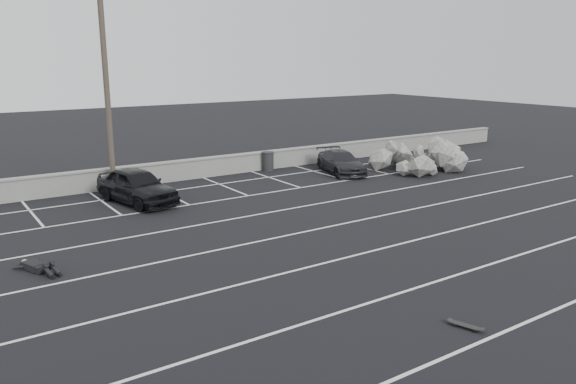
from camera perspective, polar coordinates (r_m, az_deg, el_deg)
ground at (r=18.75m, az=7.24°, el=-6.31°), size 120.00×120.00×0.00m
seawall at (r=30.17m, az=-10.47°, el=2.27°), size 50.00×0.45×1.06m
stall_lines at (r=22.03m, az=-0.48°, el=-3.15°), size 36.00×20.05×0.01m
car_left at (r=25.76m, az=-15.11°, el=0.63°), size 2.78×4.87×1.56m
car_right at (r=31.55m, az=5.40°, el=3.05°), size 2.85×4.53×1.22m
utility_pole at (r=27.53m, az=-17.95°, el=10.10°), size 1.31×0.26×9.84m
trash_bin at (r=32.09m, az=-2.05°, el=3.16°), size 0.81×0.81×1.08m
riprap_pile at (r=33.16m, az=14.31°, el=3.34°), size 5.81×4.64×1.81m
person at (r=18.92m, az=-24.46°, el=-6.54°), size 2.47×2.92×0.46m
skateboard at (r=14.46m, az=17.60°, el=-12.82°), size 0.41×0.74×0.09m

